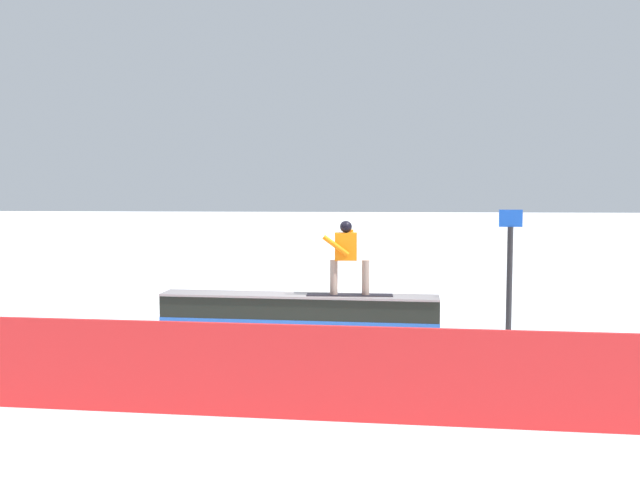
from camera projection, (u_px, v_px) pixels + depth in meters
ground_plane at (299, 330)px, 12.80m from camera, size 120.00×120.00×0.00m
grind_box at (299, 314)px, 12.78m from camera, size 5.20×0.93×0.67m
snowboarder at (347, 255)px, 12.57m from camera, size 1.59×0.44×1.37m
safety_fence at (254, 371)px, 7.91m from camera, size 11.96×0.73×1.10m
trail_marker at (510, 270)px, 11.99m from camera, size 0.40×0.10×2.27m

